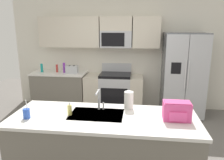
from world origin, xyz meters
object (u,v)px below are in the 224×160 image
Objects in this scene: range_oven at (114,92)px; toaster at (72,69)px; bottle_purple at (64,68)px; sink_faucet at (99,98)px; backpack at (177,110)px; paper_towel_roll at (129,100)px; refrigerator at (183,75)px; bottle_teal at (42,68)px; pepper_mill at (57,68)px; drink_cup_blue at (27,113)px; soap_dispenser at (70,110)px.

range_oven is 1.14m from toaster.
bottle_purple is at bearing -178.69° from range_oven.
range_oven is at bearing 91.40° from sink_faucet.
backpack is at bearing -47.50° from bottle_purple.
bottle_purple is 1.00× the size of paper_towel_roll.
sink_faucet is at bearing -124.36° from refrigerator.
backpack reaches higher than bottle_teal.
refrigerator is 5.78× the size of backpack.
refrigerator reaches higher than bottle_purple.
refrigerator is 6.56× the size of sink_faucet.
paper_towel_roll is at bearing -78.34° from range_oven.
backpack reaches higher than pepper_mill.
backpack is at bearing 5.71° from drink_cup_blue.
pepper_mill reaches higher than toaster.
bottle_teal is 2.85m from soap_dispenser.
sink_faucet reaches higher than paper_towel_roll.
pepper_mill is 2.84m from paper_towel_roll.
soap_dispenser is at bearing -66.07° from pepper_mill.
range_oven is at bearing 1.15° from bottle_teal.
range_oven is 4.82× the size of sink_faucet.
bottle_teal is (-3.31, 0.04, 0.08)m from refrigerator.
drink_cup_blue is at bearing -132.29° from refrigerator.
bottle_teal reaches higher than pepper_mill.
refrigerator is at bearing -1.35° from pepper_mill.
refrigerator is at bearing -0.93° from bottle_purple.
backpack is at bearing 0.64° from soap_dispenser.
bottle_purple is 0.75× the size of backpack.
bottle_purple is at bearing 179.07° from refrigerator.
toaster is at bearing 130.13° from backpack.
sink_faucet is at bearing -51.08° from bottle_teal.
refrigerator is 3.03m from soap_dispenser.
range_oven is 5.67× the size of paper_towel_roll.
refrigerator is 3.47m from drink_cup_blue.
sink_faucet reaches higher than toaster.
bottle_purple is at bearing 119.08° from sink_faucet.
drink_cup_blue reaches higher than toaster.
pepper_mill is 3.45m from backpack.
pepper_mill is (-2.94, 0.07, 0.07)m from refrigerator.
drink_cup_blue is at bearing -80.91° from bottle_purple.
sink_faucet is (1.44, -2.27, 0.07)m from pepper_mill.
range_oven is 5.69× the size of bottle_purple.
range_oven is at bearing 73.64° from drink_cup_blue.
bottle_teal is at bearing 178.68° from toaster.
toaster is 0.39m from pepper_mill.
toaster is at bearing 94.84° from drink_cup_blue.
refrigerator reaches higher than bottle_teal.
pepper_mill is at bearing 113.93° from soap_dispenser.
backpack is at bearing -67.18° from range_oven.
bottle_teal is (-0.37, -0.03, 0.01)m from pepper_mill.
bottle_purple is at bearing 172.80° from toaster.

